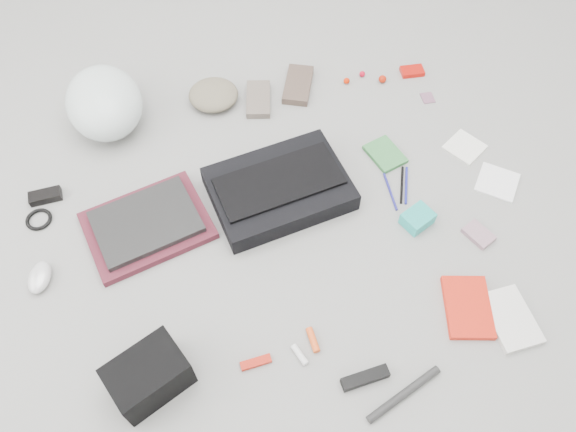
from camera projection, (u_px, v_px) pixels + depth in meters
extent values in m
plane|color=gray|center=(288.00, 224.00, 1.80)|extent=(4.00, 4.00, 0.00)
cube|color=black|center=(279.00, 189.00, 1.83)|extent=(0.48, 0.37, 0.07)
cube|color=black|center=(279.00, 181.00, 1.79)|extent=(0.42, 0.24, 0.01)
cube|color=#541B27|center=(148.00, 226.00, 1.78)|extent=(0.43, 0.36, 0.03)
cube|color=black|center=(146.00, 222.00, 1.76)|extent=(0.36, 0.29, 0.02)
ellipsoid|color=silver|center=(104.00, 103.00, 1.95)|extent=(0.29, 0.35, 0.20)
ellipsoid|color=#716853|center=(213.00, 95.00, 2.07)|extent=(0.22, 0.22, 0.06)
cube|color=#6A5E54|center=(258.00, 99.00, 2.08)|extent=(0.12, 0.19, 0.03)
cube|color=brown|center=(298.00, 85.00, 2.12)|extent=(0.16, 0.21, 0.03)
cube|color=black|center=(45.00, 196.00, 1.84)|extent=(0.10, 0.05, 0.03)
torus|color=black|center=(39.00, 219.00, 1.80)|extent=(0.11, 0.11, 0.01)
ellipsoid|color=silver|center=(40.00, 277.00, 1.67)|extent=(0.09, 0.12, 0.04)
cube|color=black|center=(149.00, 376.00, 1.47)|extent=(0.24, 0.21, 0.13)
cube|color=#A11608|center=(256.00, 362.00, 1.54)|extent=(0.09, 0.03, 0.01)
cylinder|color=silver|center=(300.00, 355.00, 1.55)|extent=(0.04, 0.07, 0.02)
cylinder|color=#DF4D19|center=(313.00, 340.00, 1.58)|extent=(0.02, 0.07, 0.02)
cube|color=black|center=(365.00, 378.00, 1.51)|extent=(0.14, 0.04, 0.03)
cylinder|color=black|center=(404.00, 394.00, 1.49)|extent=(0.23, 0.10, 0.02)
cube|color=red|center=(468.00, 307.00, 1.63)|extent=(0.17, 0.22, 0.02)
cube|color=silver|center=(510.00, 319.00, 1.61)|extent=(0.13, 0.19, 0.02)
cube|color=#327139|center=(385.00, 154.00, 1.94)|extent=(0.13, 0.16, 0.02)
cylinder|color=navy|center=(390.00, 191.00, 1.86)|extent=(0.02, 0.15, 0.01)
cylinder|color=black|center=(402.00, 185.00, 1.88)|extent=(0.07, 0.14, 0.01)
cylinder|color=navy|center=(406.00, 185.00, 1.88)|extent=(0.07, 0.14, 0.01)
cube|color=#21ACA1|center=(417.00, 219.00, 1.78)|extent=(0.11, 0.11, 0.05)
cube|color=gray|center=(478.00, 234.00, 1.77)|extent=(0.09, 0.11, 0.02)
cube|color=white|center=(465.00, 147.00, 1.97)|extent=(0.16, 0.16, 0.01)
cube|color=white|center=(497.00, 182.00, 1.88)|extent=(0.18, 0.18, 0.01)
sphere|color=#C51C00|center=(347.00, 81.00, 2.13)|extent=(0.03, 0.03, 0.02)
sphere|color=#B4081F|center=(362.00, 74.00, 2.16)|extent=(0.03, 0.03, 0.02)
sphere|color=#A11A06|center=(382.00, 79.00, 2.14)|extent=(0.04, 0.04, 0.03)
cube|color=#B81109|center=(412.00, 71.00, 2.17)|extent=(0.09, 0.06, 0.02)
cube|color=#83546C|center=(428.00, 98.00, 2.10)|extent=(0.05, 0.06, 0.00)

